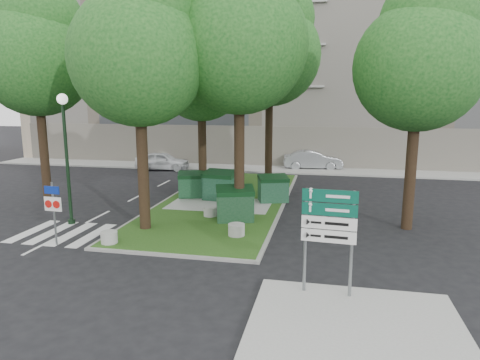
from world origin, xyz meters
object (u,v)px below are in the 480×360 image
(tree_median_far, at_px, (272,45))
(bollard_right, at_px, (236,230))
(tree_median_mid, at_px, (203,66))
(dumpster_d, at_px, (273,189))
(dumpster_c, at_px, (235,204))
(car_silver, at_px, (313,160))
(bollard_left, at_px, (109,237))
(dumpster_a, at_px, (192,185))
(litter_bin, at_px, (262,193))
(tree_street_left, at_px, (38,50))
(traffic_sign_pole, at_px, (53,205))
(tree_median_near_left, at_px, (140,45))
(street_lamp, at_px, (66,144))
(dumpster_b, at_px, (220,186))
(directional_sign, at_px, (329,225))
(tree_median_near_right, at_px, (242,31))
(car_white, at_px, (163,161))
(bollard_mid, at_px, (210,211))
(tree_street_right, at_px, (422,55))

(tree_median_far, height_order, bollard_right, tree_median_far)
(tree_median_mid, height_order, dumpster_d, tree_median_mid)
(dumpster_d, bearing_deg, dumpster_c, -127.13)
(bollard_right, xyz_separation_m, car_silver, (2.20, 17.19, 0.38))
(dumpster_d, relative_size, car_silver, 0.40)
(bollard_left, bearing_deg, dumpster_c, 45.10)
(dumpster_a, distance_m, litter_bin, 3.78)
(tree_median_far, bearing_deg, tree_street_left, -150.72)
(dumpster_c, bearing_deg, traffic_sign_pole, -161.25)
(tree_median_near_left, relative_size, dumpster_c, 5.62)
(dumpster_d, height_order, street_lamp, street_lamp)
(traffic_sign_pole, bearing_deg, dumpster_c, 39.19)
(dumpster_b, relative_size, directional_sign, 0.63)
(bollard_left, relative_size, bollard_right, 0.94)
(dumpster_a, bearing_deg, tree_median_near_right, -63.34)
(car_white, bearing_deg, bollard_mid, -154.69)
(tree_median_near_left, height_order, bollard_mid, tree_median_near_left)
(tree_street_left, bearing_deg, dumpster_a, 17.20)
(dumpster_b, distance_m, street_lamp, 7.86)
(tree_street_right, distance_m, car_silver, 16.38)
(bollard_left, height_order, car_white, car_white)
(litter_bin, bearing_deg, dumpster_a, -176.58)
(tree_median_far, xyz_separation_m, directional_sign, (3.51, -14.10, -6.29))
(bollard_left, bearing_deg, dumpster_d, 56.69)
(tree_median_near_left, relative_size, traffic_sign_pole, 4.46)
(tree_median_near_right, height_order, litter_bin, tree_median_near_right)
(bollard_left, height_order, litter_bin, litter_bin)
(tree_median_near_right, relative_size, dumpster_b, 6.36)
(litter_bin, bearing_deg, bollard_right, -90.44)
(tree_street_right, distance_m, bollard_left, 13.72)
(tree_median_far, height_order, bollard_mid, tree_median_far)
(tree_street_left, height_order, traffic_sign_pole, tree_street_left)
(bollard_mid, xyz_separation_m, traffic_sign_pole, (-4.60, -4.56, 1.19))
(tree_median_near_right, bearing_deg, bollard_left, -135.33)
(dumpster_d, xyz_separation_m, street_lamp, (-8.03, -5.38, 2.69))
(bollard_mid, xyz_separation_m, car_white, (-7.14, 12.12, 0.36))
(tree_street_right, bearing_deg, dumpster_a, 163.07)
(tree_median_mid, xyz_separation_m, car_silver, (5.46, 10.44, -6.25))
(dumpster_b, distance_m, bollard_mid, 3.27)
(tree_median_near_left, bearing_deg, dumpster_d, 51.65)
(tree_median_mid, bearing_deg, bollard_right, -64.20)
(tree_median_near_right, xyz_separation_m, tree_street_right, (7.00, 0.50, -1.00))
(tree_median_near_right, bearing_deg, tree_median_mid, 123.69)
(dumpster_d, bearing_deg, car_white, 117.47)
(dumpster_c, bearing_deg, tree_street_right, -11.29)
(tree_street_left, xyz_separation_m, directional_sign, (14.21, -8.10, -5.62))
(tree_median_far, xyz_separation_m, car_white, (-8.82, 4.83, -7.63))
(tree_median_far, relative_size, dumpster_b, 6.62)
(dumpster_b, height_order, traffic_sign_pole, traffic_sign_pole)
(street_lamp, bearing_deg, dumpster_a, 56.22)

